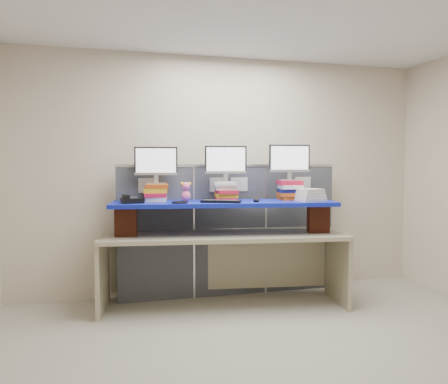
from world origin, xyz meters
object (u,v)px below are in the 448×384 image
object	(u,v)px
keyboard	(221,201)
blue_board	(224,203)
desk_phone	(131,200)
monitor_center	(226,162)
monitor_right	(289,160)
desk	(224,248)
monitor_left	(156,163)

from	to	relation	value
keyboard	blue_board	bearing A→B (deg)	86.26
desk_phone	monitor_center	bearing A→B (deg)	-5.52
blue_board	keyboard	xyz separation A→B (m)	(-0.07, -0.13, 0.03)
monitor_right	monitor_center	bearing A→B (deg)	180.00
monitor_center	keyboard	bearing A→B (deg)	-107.74
desk	monitor_center	xyz separation A→B (m)	(0.05, 0.11, 0.93)
monitor_center	monitor_right	world-z (taller)	monitor_right
blue_board	monitor_center	size ratio (longest dim) A/B	5.17
monitor_left	keyboard	world-z (taller)	monitor_left
desk_phone	keyboard	bearing A→B (deg)	-20.24
desk	keyboard	size ratio (longest dim) A/B	6.22
blue_board	monitor_right	xyz separation A→B (m)	(0.75, 0.02, 0.46)
monitor_center	monitor_right	bearing A→B (deg)	-0.00
monitor_center	desk_phone	bearing A→B (deg)	-168.54
monitor_center	monitor_right	size ratio (longest dim) A/B	1.00
keyboard	monitor_right	bearing A→B (deg)	33.66
monitor_left	desk_phone	distance (m)	0.49
desk	monitor_left	bearing A→B (deg)	170.64
monitor_center	keyboard	world-z (taller)	monitor_center
monitor_left	keyboard	distance (m)	0.82
blue_board	keyboard	size ratio (longest dim) A/B	5.49
desk	monitor_center	world-z (taller)	monitor_center
monitor_right	desk_phone	distance (m)	1.77
monitor_right	desk_phone	bearing A→B (deg)	-173.25
monitor_right	keyboard	bearing A→B (deg)	-162.18
desk	monitor_left	distance (m)	1.17
blue_board	monitor_center	xyz separation A→B (m)	(0.05, 0.11, 0.45)
blue_board	monitor_center	distance (m)	0.46
monitor_center	desk_phone	distance (m)	1.09
blue_board	monitor_center	world-z (taller)	monitor_center
desk	monitor_left	xyz separation A→B (m)	(-0.70, 0.22, 0.92)
monitor_left	desk_phone	size ratio (longest dim) A/B	1.98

